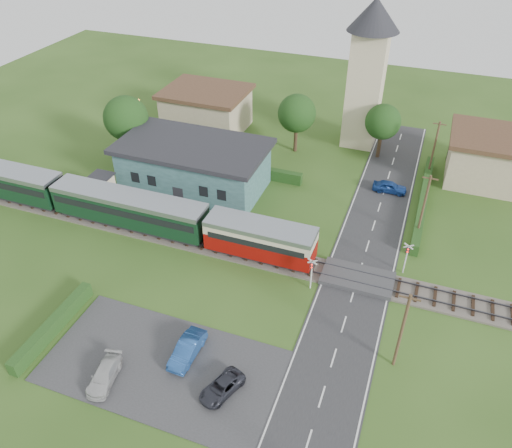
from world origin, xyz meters
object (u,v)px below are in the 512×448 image
(train, at_px, (102,202))
(crossing_signal_far, at_px, (407,254))
(house_west, at_px, (207,109))
(crossing_signal_near, at_px, (312,269))
(car_park_dark, at_px, (222,387))
(car_on_road, at_px, (390,187))
(car_park_blue, at_px, (187,349))
(car_park_silver, at_px, (104,375))
(equipment_hut, at_px, (102,186))
(pedestrian_near, at_px, (217,216))
(station_building, at_px, (194,166))
(church_tower, at_px, (368,64))
(pedestrian_far, at_px, (124,196))
(house_east, at_px, (487,157))

(train, relative_size, crossing_signal_far, 13.18)
(house_west, bearing_deg, crossing_signal_near, -49.89)
(car_park_dark, bearing_deg, house_west, 136.57)
(crossing_signal_far, bearing_deg, crossing_signal_near, -146.31)
(crossing_signal_far, bearing_deg, car_on_road, 103.43)
(train, relative_size, house_west, 4.00)
(train, xyz_separation_m, crossing_signal_near, (22.22, -2.41, -0.04))
(crossing_signal_near, relative_size, crossing_signal_far, 1.00)
(house_west, bearing_deg, car_park_blue, -67.34)
(train, relative_size, car_park_silver, 11.50)
(crossing_signal_near, bearing_deg, crossing_signal_far, 33.69)
(house_west, height_order, car_on_road, house_west)
(crossing_signal_far, xyz_separation_m, car_park_blue, (-13.77, -14.92, -1.40))
(equipment_hut, bearing_deg, house_west, 81.38)
(crossing_signal_near, relative_size, pedestrian_near, 2.14)
(equipment_hut, bearing_deg, car_on_road, 23.16)
(car_park_silver, bearing_deg, car_on_road, 54.59)
(station_building, xyz_separation_m, crossing_signal_near, (16.40, -11.40, -0.55))
(equipment_hut, bearing_deg, station_building, 35.92)
(church_tower, distance_m, car_park_dark, 41.68)
(station_building, bearing_deg, car_on_road, 17.33)
(crossing_signal_near, height_order, crossing_signal_far, same)
(train, height_order, car_on_road, train)
(equipment_hut, bearing_deg, train, -55.71)
(crossing_signal_far, bearing_deg, car_park_blue, -132.69)
(crossing_signal_near, relative_size, car_park_blue, 0.82)
(church_tower, bearing_deg, pedestrian_far, -131.02)
(crossing_signal_far, relative_size, car_park_blue, 0.82)
(house_east, bearing_deg, church_tower, 165.07)
(train, xyz_separation_m, house_east, (35.82, 22.00, 0.62))
(station_building, height_order, house_east, house_east)
(car_park_silver, bearing_deg, car_park_dark, 3.75)
(crossing_signal_far, relative_size, pedestrian_near, 2.14)
(church_tower, bearing_deg, equipment_hut, -135.25)
(crossing_signal_far, xyz_separation_m, pedestrian_near, (-18.29, 0.59, -0.93))
(station_building, bearing_deg, crossing_signal_far, -15.63)
(church_tower, xyz_separation_m, pedestrian_near, (-9.69, -23.01, -9.01))
(pedestrian_near, bearing_deg, car_park_blue, 103.99)
(car_on_road, relative_size, car_park_silver, 0.98)
(pedestrian_near, bearing_deg, crossing_signal_near, 151.82)
(pedestrian_far, bearing_deg, house_west, -7.32)
(equipment_hut, xyz_separation_m, car_park_blue, (17.83, -15.73, -1.01))
(house_east, relative_size, crossing_signal_near, 2.69)
(church_tower, height_order, car_park_blue, church_tower)
(house_west, distance_m, pedestrian_near, 22.57)
(car_park_blue, bearing_deg, train, 142.52)
(crossing_signal_far, height_order, car_on_road, crossing_signal_far)
(house_east, distance_m, crossing_signal_far, 20.64)
(equipment_hut, height_order, pedestrian_near, equipment_hut)
(station_building, distance_m, car_on_road, 21.57)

